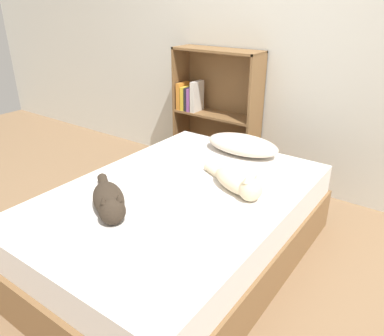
% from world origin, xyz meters
% --- Properties ---
extents(ground_plane, '(8.00, 8.00, 0.00)m').
position_xyz_m(ground_plane, '(0.00, 0.00, 0.00)').
color(ground_plane, '#846647').
extents(wall_back, '(8.00, 0.06, 2.50)m').
position_xyz_m(wall_back, '(0.00, 1.40, 1.25)').
color(wall_back, silver).
rests_on(wall_back, ground_plane).
extents(bed, '(1.28, 1.85, 0.48)m').
position_xyz_m(bed, '(0.00, 0.00, 0.24)').
color(bed, brown).
rests_on(bed, ground_plane).
extents(pillow, '(0.55, 0.29, 0.13)m').
position_xyz_m(pillow, '(0.01, 0.75, 0.54)').
color(pillow, beige).
rests_on(pillow, bed).
extents(cat_light, '(0.49, 0.30, 0.15)m').
position_xyz_m(cat_light, '(0.28, 0.21, 0.54)').
color(cat_light, beige).
rests_on(cat_light, bed).
extents(cat_dark, '(0.48, 0.39, 0.16)m').
position_xyz_m(cat_dark, '(-0.17, -0.38, 0.54)').
color(cat_dark, '#33281E').
rests_on(cat_dark, bed).
extents(bookshelf, '(0.79, 0.26, 1.13)m').
position_xyz_m(bookshelf, '(-0.55, 1.27, 0.58)').
color(bookshelf, brown).
rests_on(bookshelf, ground_plane).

